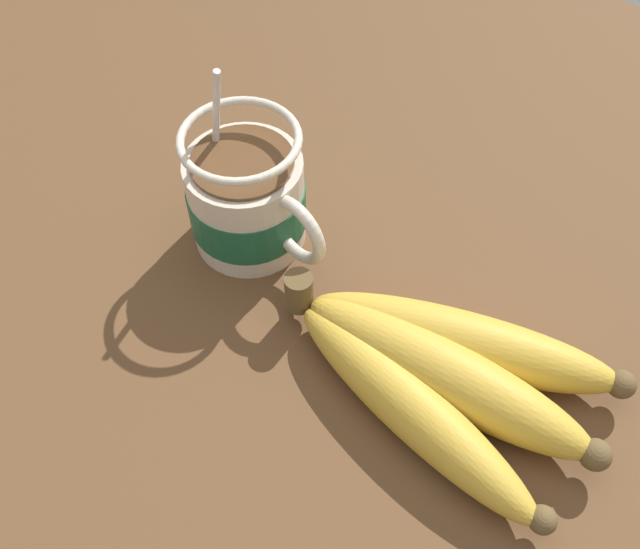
{
  "coord_description": "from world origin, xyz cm",
  "views": [
    {
      "loc": [
        22.74,
        -18.14,
        45.39
      ],
      "look_at": [
        2.47,
        1.89,
        7.16
      ],
      "focal_mm": 40.0,
      "sensor_mm": 36.0,
      "label": 1
    }
  ],
  "objects": [
    {
      "name": "coffee_mug",
      "position": [
        -6.3,
        3.12,
        6.86
      ],
      "size": [
        12.43,
        8.73,
        14.73
      ],
      "color": "beige",
      "rests_on": "table"
    },
    {
      "name": "banana_bunch",
      "position": [
        12.31,
        3.32,
        4.77
      ],
      "size": [
        22.71,
        14.54,
        4.46
      ],
      "color": "brown",
      "rests_on": "table"
    },
    {
      "name": "table",
      "position": [
        0.0,
        0.0,
        1.34
      ],
      "size": [
        104.53,
        104.53,
        2.67
      ],
      "color": "brown",
      "rests_on": "ground"
    }
  ]
}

